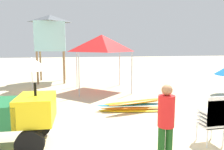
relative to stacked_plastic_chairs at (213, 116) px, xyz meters
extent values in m
cube|color=yellow|center=(-4.04, 0.77, 0.20)|extent=(0.85, 1.13, 0.60)
cylinder|color=black|center=(-4.04, 0.77, 0.65)|extent=(0.06, 0.06, 0.30)
cylinder|color=black|center=(-4.06, 1.32, -0.40)|extent=(0.61, 0.21, 0.60)
cylinder|color=black|center=(-4.11, 0.22, -0.40)|extent=(0.61, 0.21, 0.60)
cube|color=white|center=(0.00, 0.10, -0.26)|extent=(0.48, 0.48, 0.04)
cube|color=white|center=(0.00, -0.12, -0.06)|extent=(0.48, 0.04, 0.40)
cube|color=white|center=(0.00, 0.10, -0.17)|extent=(0.48, 0.48, 0.04)
cube|color=white|center=(0.00, -0.12, 0.03)|extent=(0.48, 0.04, 0.40)
cube|color=white|center=(0.00, 0.10, -0.08)|extent=(0.48, 0.48, 0.04)
cube|color=white|center=(0.00, -0.12, 0.12)|extent=(0.48, 0.04, 0.40)
cube|color=white|center=(0.00, 0.10, 0.01)|extent=(0.48, 0.48, 0.04)
cube|color=white|center=(0.00, -0.12, 0.21)|extent=(0.48, 0.04, 0.40)
cube|color=white|center=(0.00, 0.10, 0.10)|extent=(0.48, 0.48, 0.04)
cube|color=white|center=(0.00, -0.12, 0.30)|extent=(0.48, 0.04, 0.40)
cylinder|color=white|center=(0.21, 0.31, -0.49)|extent=(0.04, 0.04, 0.42)
cylinder|color=white|center=(-0.21, 0.31, -0.49)|extent=(0.04, 0.04, 0.42)
cylinder|color=white|center=(0.21, -0.11, -0.49)|extent=(0.04, 0.04, 0.42)
cylinder|color=white|center=(-0.21, -0.11, -0.49)|extent=(0.04, 0.04, 0.42)
ellipsoid|color=yellow|center=(-1.15, 2.87, -0.66)|extent=(2.35, 0.76, 0.08)
ellipsoid|color=orange|center=(-0.99, 2.87, -0.58)|extent=(2.45, 0.61, 0.08)
ellipsoid|color=#268CCC|center=(-1.11, 3.05, -0.50)|extent=(2.50, 0.48, 0.08)
ellipsoid|color=yellow|center=(-1.05, 3.05, -0.42)|extent=(2.09, 0.39, 0.08)
ellipsoid|color=orange|center=(-0.91, 2.83, -0.34)|extent=(2.25, 0.83, 0.08)
cylinder|color=#194C19|center=(-1.54, -0.56, -0.31)|extent=(0.14, 0.14, 0.78)
cylinder|color=#194C19|center=(-1.38, -0.56, -0.31)|extent=(0.14, 0.14, 0.78)
cylinder|color=red|center=(-1.46, -0.56, 0.39)|extent=(0.32, 0.32, 0.62)
sphere|color=#9E6B47|center=(-1.46, -0.56, 0.80)|extent=(0.21, 0.21, 0.21)
cylinder|color=#B2B2B7|center=(-2.82, 5.54, 0.32)|extent=(0.05, 0.05, 2.03)
cylinder|color=#B2B2B7|center=(-0.33, 5.54, 0.32)|extent=(0.05, 0.05, 2.03)
cylinder|color=#B2B2B7|center=(-2.82, 8.04, 0.32)|extent=(0.05, 0.05, 2.03)
cylinder|color=#B2B2B7|center=(-0.33, 8.04, 0.32)|extent=(0.05, 0.05, 2.03)
pyramid|color=red|center=(-1.58, 6.79, 1.76)|extent=(2.50, 2.50, 0.86)
cylinder|color=olive|center=(-5.12, 9.27, 0.30)|extent=(0.12, 0.12, 1.99)
cylinder|color=olive|center=(-3.56, 9.27, 0.30)|extent=(0.12, 0.12, 1.99)
cylinder|color=olive|center=(-5.12, 10.83, 0.30)|extent=(0.12, 0.12, 1.99)
cylinder|color=olive|center=(-3.56, 10.83, 0.30)|extent=(0.12, 0.12, 1.99)
cube|color=#9EDDDE|center=(-4.34, 10.05, 2.19)|extent=(1.80, 1.80, 1.80)
pyramid|color=#4C5156|center=(-4.34, 10.05, 3.32)|extent=(1.98, 1.98, 0.45)
cylinder|color=beige|center=(-5.12, 7.23, 0.18)|extent=(0.04, 0.04, 1.75)
cone|color=white|center=(-5.12, 7.23, 0.73)|extent=(1.84, 1.84, 0.64)
camera|label=1|loc=(-3.28, -4.28, 1.64)|focal=34.62mm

